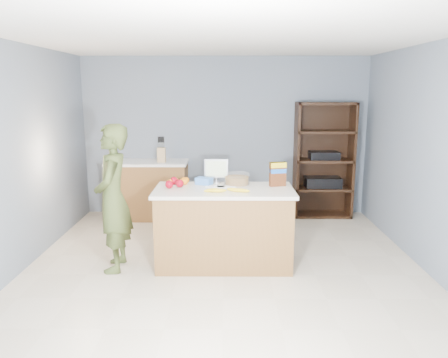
{
  "coord_description": "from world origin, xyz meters",
  "views": [
    {
      "loc": [
        0.03,
        -4.47,
        1.99
      ],
      "look_at": [
        0.0,
        0.35,
        1.0
      ],
      "focal_mm": 35.0,
      "sensor_mm": 36.0,
      "label": 1
    }
  ],
  "objects_px": {
    "shelving_unit": "(323,162)",
    "person": "(113,198)",
    "cereal_box": "(278,172)",
    "tv": "(216,169)",
    "counter_peninsula": "(224,230)"
  },
  "relations": [
    {
      "from": "shelving_unit",
      "to": "tv",
      "type": "bearing_deg",
      "value": -133.71
    },
    {
      "from": "counter_peninsula",
      "to": "tv",
      "type": "height_order",
      "value": "tv"
    },
    {
      "from": "shelving_unit",
      "to": "tv",
      "type": "xyz_separation_m",
      "value": [
        -1.64,
        -1.72,
        0.19
      ]
    },
    {
      "from": "tv",
      "to": "person",
      "type": "bearing_deg",
      "value": -158.06
    },
    {
      "from": "person",
      "to": "tv",
      "type": "distance_m",
      "value": 1.24
    },
    {
      "from": "shelving_unit",
      "to": "cereal_box",
      "type": "relative_size",
      "value": 6.47
    },
    {
      "from": "counter_peninsula",
      "to": "person",
      "type": "relative_size",
      "value": 0.96
    },
    {
      "from": "counter_peninsula",
      "to": "cereal_box",
      "type": "xyz_separation_m",
      "value": [
        0.61,
        0.14,
        0.65
      ]
    },
    {
      "from": "person",
      "to": "cereal_box",
      "type": "relative_size",
      "value": 5.87
    },
    {
      "from": "shelving_unit",
      "to": "person",
      "type": "relative_size",
      "value": 1.1
    },
    {
      "from": "shelving_unit",
      "to": "person",
      "type": "bearing_deg",
      "value": -141.89
    },
    {
      "from": "shelving_unit",
      "to": "person",
      "type": "xyz_separation_m",
      "value": [
        -2.77,
        -2.17,
        -0.05
      ]
    },
    {
      "from": "person",
      "to": "cereal_box",
      "type": "bearing_deg",
      "value": 93.43
    },
    {
      "from": "person",
      "to": "tv",
      "type": "height_order",
      "value": "person"
    },
    {
      "from": "counter_peninsula",
      "to": "tv",
      "type": "xyz_separation_m",
      "value": [
        -0.09,
        0.33,
        0.64
      ]
    }
  ]
}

